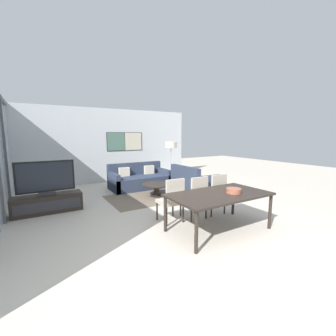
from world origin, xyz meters
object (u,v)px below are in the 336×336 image
(coffee_table, at_px, (157,187))
(dining_table, at_px, (219,196))
(television, at_px, (46,178))
(sofa_side, at_px, (193,183))
(tv_console, at_px, (48,204))
(fruit_bowl, at_px, (234,190))
(dining_chair_centre, at_px, (196,195))
(floor_lamp, at_px, (171,147))
(dining_chair_left, at_px, (172,198))
(dining_chair_right, at_px, (215,192))
(sofa_main, at_px, (139,180))

(coffee_table, distance_m, dining_table, 2.76)
(television, relative_size, sofa_side, 0.87)
(tv_console, height_order, sofa_side, sofa_side)
(sofa_side, bearing_deg, fruit_bowl, 157.28)
(dining_chair_centre, distance_m, floor_lamp, 3.77)
(dining_chair_left, bearing_deg, dining_chair_right, -3.47)
(television, distance_m, floor_lamp, 4.41)
(dining_chair_centre, bearing_deg, floor_lamp, 66.64)
(dining_table, relative_size, fruit_bowl, 6.76)
(television, bearing_deg, dining_chair_left, -42.88)
(sofa_side, xyz_separation_m, dining_table, (-1.42, -2.65, 0.39))
(sofa_side, relative_size, dining_table, 0.73)
(sofa_main, xyz_separation_m, coffee_table, (0.00, -1.30, 0.01))
(coffee_table, bearing_deg, dining_chair_right, -77.97)
(television, height_order, dining_chair_centre, television)
(television, bearing_deg, fruit_bowl, -44.16)
(sofa_side, bearing_deg, floor_lamp, -1.63)
(sofa_side, relative_size, fruit_bowl, 4.94)
(television, bearing_deg, dining_chair_centre, -37.46)
(floor_lamp, bearing_deg, tv_console, -163.00)
(tv_console, xyz_separation_m, sofa_side, (4.15, -0.15, 0.06))
(tv_console, height_order, television, television)
(tv_console, xyz_separation_m, dining_chair_centre, (2.73, -2.09, 0.30))
(dining_chair_right, bearing_deg, fruit_bowl, -109.96)
(dining_chair_centre, bearing_deg, coffee_table, 86.42)
(television, height_order, dining_table, television)
(dining_table, height_order, dining_chair_centre, dining_chair_centre)
(tv_console, relative_size, dining_table, 0.78)
(dining_table, distance_m, floor_lamp, 4.38)
(tv_console, distance_m, floor_lamp, 4.53)
(sofa_main, relative_size, fruit_bowl, 6.98)
(dining_chair_centre, xyz_separation_m, floor_lamp, (1.46, 3.37, 0.85))
(sofa_side, xyz_separation_m, floor_lamp, (0.04, 1.43, 1.09))
(sofa_main, bearing_deg, dining_chair_right, -82.60)
(sofa_main, bearing_deg, television, -156.61)
(sofa_main, bearing_deg, dining_table, -91.81)
(television, bearing_deg, tv_console, -90.00)
(dining_table, distance_m, fruit_bowl, 0.31)
(television, bearing_deg, sofa_side, -2.02)
(tv_console, distance_m, dining_chair_right, 3.91)
(fruit_bowl, bearing_deg, floor_lamp, 74.06)
(dining_chair_left, relative_size, floor_lamp, 0.60)
(tv_console, height_order, dining_chair_centre, dining_chair_centre)
(tv_console, xyz_separation_m, fruit_bowl, (2.99, -2.91, 0.56))
(fruit_bowl, height_order, floor_lamp, floor_lamp)
(dining_table, bearing_deg, dining_chair_centre, 90.00)
(dining_table, height_order, dining_chair_left, dining_chair_left)
(television, relative_size, floor_lamp, 0.79)
(television, relative_size, dining_chair_left, 1.31)
(dining_chair_left, bearing_deg, dining_table, -54.15)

